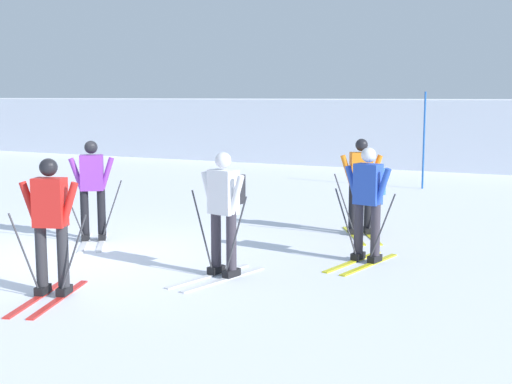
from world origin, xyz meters
The scene contains 8 objects.
ground_plane centered at (0.00, 0.00, 0.00)m, with size 120.00×120.00×0.00m, color silver.
far_snow_ridge centered at (0.00, 18.43, 1.16)m, with size 80.00×7.84×2.31m, color silver.
skier_blue centered at (4.21, 1.67, 0.95)m, with size 0.99×1.64×1.71m.
skier_red centered at (1.26, -1.77, 0.92)m, with size 0.96×1.63×1.71m.
skier_white centered at (2.71, 0.00, 0.96)m, with size 0.98×1.64×1.71m.
skier_orange centered at (3.49, 3.58, 0.92)m, with size 1.12×1.57×1.71m.
skier_purple centered at (-0.42, 1.03, 0.92)m, with size 1.22×1.52×1.71m.
trail_marker_pole centered at (3.07, 10.22, 1.28)m, with size 0.05×0.05×2.56m, color #1E56AD.
Camera 1 is at (7.20, -8.08, 2.46)m, focal length 48.43 mm.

